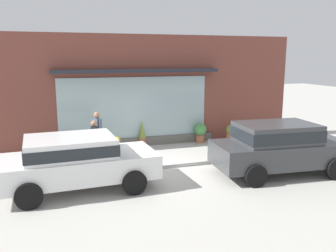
{
  "coord_description": "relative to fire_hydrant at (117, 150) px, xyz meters",
  "views": [
    {
      "loc": [
        -3.3,
        -10.99,
        3.65
      ],
      "look_at": [
        0.7,
        1.2,
        1.13
      ],
      "focal_mm": 37.77,
      "sensor_mm": 36.0,
      "label": 1
    }
  ],
  "objects": [
    {
      "name": "potted_plant_window_center",
      "position": [
        1.37,
        1.87,
        0.06
      ],
      "size": [
        0.31,
        0.31,
        1.08
      ],
      "color": "#9E6042",
      "rests_on": "ground_plane"
    },
    {
      "name": "parked_car_dark_gray",
      "position": [
        4.61,
        -2.82,
        0.47
      ],
      "size": [
        4.39,
        2.21,
        1.63
      ],
      "rotation": [
        0.0,
        0.0,
        -0.08
      ],
      "color": "#383A3D",
      "rests_on": "ground_plane"
    },
    {
      "name": "potted_plant_doorstep",
      "position": [
        5.23,
        1.48,
        -0.06
      ],
      "size": [
        0.42,
        0.42,
        0.76
      ],
      "color": "#9E6042",
      "rests_on": "ground_plane"
    },
    {
      "name": "storefront",
      "position": [
        1.26,
        2.27,
        1.78
      ],
      "size": [
        14.0,
        0.81,
        4.54
      ],
      "color": "brown",
      "rests_on": "ground_plane"
    },
    {
      "name": "pedestrian_with_handbag",
      "position": [
        -0.78,
        -0.07,
        0.43
      ],
      "size": [
        0.27,
        0.62,
        1.55
      ],
      "rotation": [
        0.0,
        0.0,
        4.52
      ],
      "color": "#333847",
      "rests_on": "ground_plane"
    },
    {
      "name": "ground_plane",
      "position": [
        1.26,
        -0.92,
        -0.45
      ],
      "size": [
        60.0,
        60.0,
        0.0
      ],
      "primitive_type": "plane",
      "color": "#B2AFA8"
    },
    {
      "name": "parked_car_white",
      "position": [
        -1.54,
        -2.18,
        0.42
      ],
      "size": [
        4.34,
        2.26,
        1.51
      ],
      "rotation": [
        0.0,
        0.0,
        0.04
      ],
      "color": "white",
      "rests_on": "ground_plane"
    },
    {
      "name": "curb_strip",
      "position": [
        1.26,
        -1.12,
        -0.39
      ],
      "size": [
        14.0,
        0.24,
        0.12
      ],
      "primitive_type": "cube",
      "color": "#B2B2AD",
      "rests_on": "ground_plane"
    },
    {
      "name": "potted_plant_window_left",
      "position": [
        -2.34,
        1.55,
        0.01
      ],
      "size": [
        0.37,
        0.37,
        0.97
      ],
      "color": "#9E6042",
      "rests_on": "ground_plane"
    },
    {
      "name": "potted_plant_trailing_edge",
      "position": [
        3.92,
        1.81,
        0.02
      ],
      "size": [
        0.54,
        0.54,
        0.85
      ],
      "color": "#9E6042",
      "rests_on": "ground_plane"
    },
    {
      "name": "pedestrian_passerby",
      "position": [
        -0.57,
        0.73,
        0.55
      ],
      "size": [
        0.31,
        0.41,
        1.71
      ],
      "rotation": [
        0.0,
        0.0,
        2.06
      ],
      "color": "brown",
      "rests_on": "ground_plane"
    },
    {
      "name": "fire_hydrant",
      "position": [
        0.0,
        0.0,
        0.0
      ],
      "size": [
        0.39,
        0.35,
        0.92
      ],
      "color": "gold",
      "rests_on": "ground_plane"
    }
  ]
}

